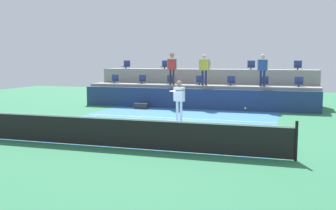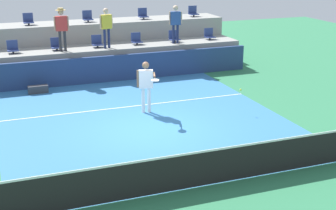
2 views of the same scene
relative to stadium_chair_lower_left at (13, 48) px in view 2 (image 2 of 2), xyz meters
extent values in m
plane|color=#2D754C|center=(3.52, -7.23, -1.46)|extent=(40.00, 40.00, 0.00)
cube|color=teal|center=(3.52, -6.23, -1.46)|extent=(9.00, 10.00, 0.01)
cube|color=white|center=(3.52, -4.83, -1.46)|extent=(9.00, 0.06, 0.00)
cube|color=black|center=(3.52, -11.23, -1.01)|extent=(10.40, 0.01, 0.87)
cube|color=white|center=(3.52, -11.23, -0.57)|extent=(10.40, 0.02, 0.05)
cube|color=navy|center=(3.52, -1.23, -0.91)|extent=(13.00, 0.16, 1.10)
cube|color=gray|center=(3.52, 0.07, -0.84)|extent=(13.00, 1.80, 1.25)
cube|color=gray|center=(3.52, 1.87, -0.41)|extent=(13.00, 1.80, 2.10)
cylinder|color=#2D2D33|center=(0.00, -0.08, -0.16)|extent=(0.08, 0.08, 0.10)
cube|color=navy|center=(0.00, -0.08, -0.09)|extent=(0.44, 0.40, 0.04)
cube|color=navy|center=(0.00, 0.10, 0.12)|extent=(0.44, 0.04, 0.38)
cylinder|color=#2D2D33|center=(1.77, -0.08, -0.16)|extent=(0.08, 0.08, 0.10)
cube|color=navy|center=(1.77, -0.08, -0.09)|extent=(0.44, 0.40, 0.04)
cube|color=navy|center=(1.77, 0.10, 0.12)|extent=(0.44, 0.04, 0.38)
cylinder|color=#2D2D33|center=(3.51, -0.08, -0.16)|extent=(0.08, 0.08, 0.10)
cube|color=navy|center=(3.51, -0.08, -0.09)|extent=(0.44, 0.40, 0.04)
cube|color=navy|center=(3.51, 0.10, 0.12)|extent=(0.44, 0.04, 0.38)
cylinder|color=#2D2D33|center=(5.30, -0.08, -0.16)|extent=(0.08, 0.08, 0.10)
cube|color=navy|center=(5.30, -0.08, -0.09)|extent=(0.44, 0.40, 0.04)
cube|color=navy|center=(5.30, 0.10, 0.12)|extent=(0.44, 0.04, 0.38)
cylinder|color=#2D2D33|center=(7.10, -0.08, -0.16)|extent=(0.08, 0.08, 0.10)
cube|color=navy|center=(7.10, -0.08, -0.09)|extent=(0.44, 0.40, 0.04)
cube|color=navy|center=(7.10, 0.10, 0.12)|extent=(0.44, 0.04, 0.38)
cylinder|color=#2D2D33|center=(8.89, -0.08, -0.16)|extent=(0.08, 0.08, 0.10)
cube|color=navy|center=(8.89, -0.08, -0.09)|extent=(0.44, 0.40, 0.04)
cube|color=navy|center=(8.89, 0.10, 0.12)|extent=(0.44, 0.04, 0.38)
cylinder|color=#2D2D33|center=(0.86, 1.72, 0.69)|extent=(0.08, 0.08, 0.10)
cube|color=navy|center=(0.86, 1.72, 0.76)|extent=(0.44, 0.40, 0.04)
cube|color=navy|center=(0.86, 1.90, 0.97)|extent=(0.44, 0.04, 0.38)
cylinder|color=#2D2D33|center=(3.51, 1.72, 0.69)|extent=(0.08, 0.08, 0.10)
cube|color=navy|center=(3.51, 1.72, 0.76)|extent=(0.44, 0.40, 0.04)
cube|color=navy|center=(3.51, 1.90, 0.97)|extent=(0.44, 0.04, 0.38)
cylinder|color=#2D2D33|center=(6.20, 1.72, 0.69)|extent=(0.08, 0.08, 0.10)
cube|color=navy|center=(6.20, 1.72, 0.76)|extent=(0.44, 0.40, 0.04)
cube|color=navy|center=(6.20, 1.90, 0.97)|extent=(0.44, 0.04, 0.38)
cylinder|color=#2D2D33|center=(8.82, 1.72, 0.69)|extent=(0.08, 0.08, 0.10)
cube|color=navy|center=(8.82, 1.72, 0.76)|extent=(0.44, 0.40, 0.04)
cube|color=navy|center=(8.82, 1.90, 0.97)|extent=(0.44, 0.04, 0.38)
cylinder|color=white|center=(3.81, -5.59, -1.03)|extent=(0.14, 0.14, 0.87)
cylinder|color=white|center=(4.01, -5.65, -1.03)|extent=(0.14, 0.14, 0.87)
cube|color=white|center=(3.91, -5.62, -0.28)|extent=(0.50, 0.30, 0.62)
sphere|color=#846047|center=(3.91, -5.62, 0.19)|extent=(0.29, 0.29, 0.24)
cylinder|color=#846047|center=(3.65, -5.54, -0.26)|extent=(0.09, 0.09, 0.58)
cylinder|color=#846047|center=(4.09, -5.96, -0.07)|extent=(0.22, 0.55, 0.07)
cylinder|color=black|center=(3.99, -6.32, -0.07)|extent=(0.11, 0.26, 0.04)
ellipsoid|color=silver|center=(3.91, -6.59, -0.07)|extent=(0.34, 0.38, 0.03)
cylinder|color=#2D2D33|center=(1.89, -0.37, 0.21)|extent=(0.12, 0.12, 0.85)
cylinder|color=#2D2D33|center=(2.08, -0.40, 0.21)|extent=(0.12, 0.12, 0.85)
cube|color=red|center=(1.99, -0.38, 0.94)|extent=(0.48, 0.23, 0.60)
sphere|color=tan|center=(1.99, -0.38, 1.41)|extent=(0.26, 0.26, 0.23)
cylinder|color=tan|center=(1.72, -0.35, 0.96)|extent=(0.08, 0.08, 0.57)
cylinder|color=tan|center=(2.25, -0.42, 0.96)|extent=(0.08, 0.08, 0.57)
cylinder|color=tan|center=(1.99, -0.38, 1.49)|extent=(0.46, 0.46, 0.01)
cylinder|color=tan|center=(1.99, -0.38, 1.53)|extent=(0.27, 0.27, 0.09)
cylinder|color=navy|center=(3.77, -0.40, 0.20)|extent=(0.13, 0.13, 0.84)
cylinder|color=navy|center=(3.96, -0.36, 0.20)|extent=(0.13, 0.13, 0.84)
cube|color=yellow|center=(3.86, -0.38, 0.92)|extent=(0.48, 0.27, 0.59)
sphere|color=beige|center=(3.86, -0.38, 1.38)|extent=(0.27, 0.27, 0.23)
cylinder|color=beige|center=(3.61, -0.44, 0.94)|extent=(0.08, 0.08, 0.56)
cylinder|color=beige|center=(4.12, -0.33, 0.94)|extent=(0.08, 0.08, 0.56)
cylinder|color=navy|center=(6.93, -0.36, 0.20)|extent=(0.13, 0.13, 0.83)
cylinder|color=navy|center=(7.12, -0.40, 0.20)|extent=(0.13, 0.13, 0.83)
cube|color=#2D4C8C|center=(7.02, -0.38, 0.92)|extent=(0.48, 0.27, 0.59)
sphere|color=beige|center=(7.02, -0.38, 1.37)|extent=(0.27, 0.27, 0.23)
cylinder|color=beige|center=(6.77, -0.33, 0.93)|extent=(0.08, 0.08, 0.56)
cylinder|color=beige|center=(7.28, -0.44, 0.93)|extent=(0.08, 0.08, 0.56)
sphere|color=#CCE033|center=(6.88, -6.79, -0.64)|extent=(0.07, 0.07, 0.07)
cube|color=#333338|center=(0.70, -1.95, -1.31)|extent=(0.76, 0.28, 0.30)
camera|label=1|loc=(8.58, -22.06, 1.20)|focal=42.42mm
camera|label=2|loc=(-0.91, -20.61, 3.92)|focal=51.88mm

